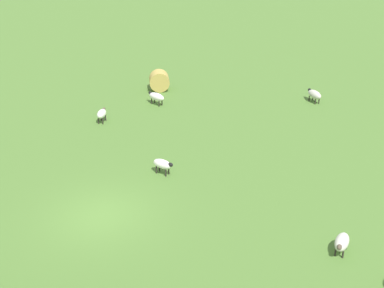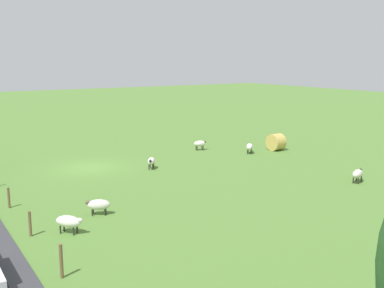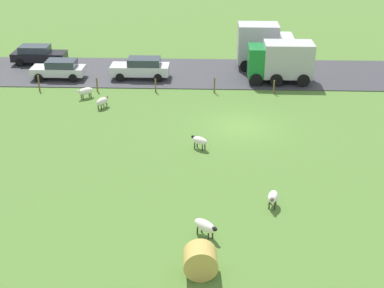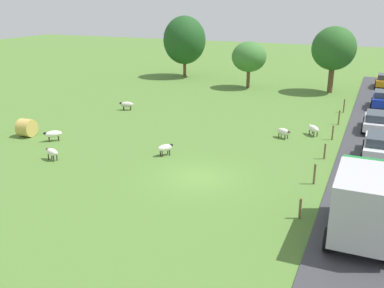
{
  "view_description": "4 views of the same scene",
  "coord_description": "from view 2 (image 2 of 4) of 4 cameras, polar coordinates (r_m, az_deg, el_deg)",
  "views": [
    {
      "loc": [
        18.75,
        3.04,
        12.79
      ],
      "look_at": [
        -4.45,
        4.02,
        1.08
      ],
      "focal_mm": 49.14,
      "sensor_mm": 36.0,
      "label": 1
    },
    {
      "loc": [
        10.25,
        29.29,
        7.28
      ],
      "look_at": [
        -6.87,
        2.2,
        1.3
      ],
      "focal_mm": 42.94,
      "sensor_mm": 36.0,
      "label": 2
    },
    {
      "loc": [
        -32.08,
        1.93,
        13.7
      ],
      "look_at": [
        -4.42,
        2.96,
        0.77
      ],
      "focal_mm": 51.11,
      "sensor_mm": 36.0,
      "label": 3
    },
    {
      "loc": [
        8.93,
        -21.59,
        9.86
      ],
      "look_at": [
        -1.84,
        3.34,
        0.77
      ],
      "focal_mm": 40.9,
      "sensor_mm": 36.0,
      "label": 4
    }
  ],
  "objects": [
    {
      "name": "sheep_4",
      "position": [
        20.26,
        -15.06,
        -9.29
      ],
      "size": [
        1.13,
        1.21,
        0.78
      ],
      "color": "white",
      "rests_on": "ground_plane"
    },
    {
      "name": "sheep_3",
      "position": [
        30.77,
        -5.08,
        -2.13
      ],
      "size": [
        0.95,
        1.09,
        0.77
      ],
      "color": "white",
      "rests_on": "ground_plane"
    },
    {
      "name": "ground_plane",
      "position": [
        31.88,
        -12.68,
        -2.89
      ],
      "size": [
        160.0,
        160.0,
        0.0
      ],
      "primitive_type": "plane",
      "color": "#517A33"
    },
    {
      "name": "sheep_0",
      "position": [
        22.26,
        -11.54,
        -7.41
      ],
      "size": [
        1.2,
        0.97,
        0.75
      ],
      "color": "silver",
      "rests_on": "ground_plane"
    },
    {
      "name": "sheep_5",
      "position": [
        35.93,
        7.17,
        -0.32
      ],
      "size": [
        1.17,
        1.2,
        0.78
      ],
      "color": "white",
      "rests_on": "ground_plane"
    },
    {
      "name": "sheep_2",
      "position": [
        36.93,
        0.98,
        0.05
      ],
      "size": [
        1.09,
        0.65,
        0.78
      ],
      "color": "white",
      "rests_on": "ground_plane"
    },
    {
      "name": "fence_post_2",
      "position": [
        24.52,
        -21.8,
        -6.21
      ],
      "size": [
        0.12,
        0.12,
        1.04
      ],
      "primitive_type": "cylinder",
      "color": "brown",
      "rests_on": "ground_plane"
    },
    {
      "name": "hay_bale_0",
      "position": [
        37.48,
        10.39,
        0.23
      ],
      "size": [
        1.11,
        1.4,
        1.33
      ],
      "primitive_type": "cylinder",
      "rotation": [
        1.57,
        0.0,
        1.64
      ],
      "color": "tan",
      "rests_on": "ground_plane"
    },
    {
      "name": "fence_post_3",
      "position": [
        20.42,
        -19.47,
        -9.32
      ],
      "size": [
        0.12,
        0.12,
        1.08
      ],
      "primitive_type": "cylinder",
      "color": "brown",
      "rests_on": "ground_plane"
    },
    {
      "name": "fence_post_4",
      "position": [
        16.44,
        -15.93,
        -13.81
      ],
      "size": [
        0.12,
        0.12,
        1.21
      ],
      "primitive_type": "cylinder",
      "color": "brown",
      "rests_on": "ground_plane"
    },
    {
      "name": "sheep_1",
      "position": [
        29.05,
        19.89,
        -3.51
      ],
      "size": [
        1.32,
        0.92,
        0.79
      ],
      "color": "beige",
      "rests_on": "ground_plane"
    }
  ]
}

